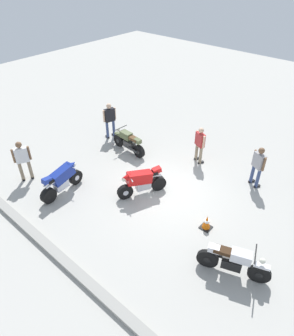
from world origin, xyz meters
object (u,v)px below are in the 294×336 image
at_px(person_in_red_shirt, 200,143).
at_px(traffic_cone, 207,222).
at_px(person_in_black_shirt, 110,118).
at_px(motorcycle_red_sportbike, 142,181).
at_px(motorcycle_olive_vintage, 129,142).
at_px(motorcycle_silver_cruiser, 233,261).
at_px(person_in_white_shirt, 22,158).
at_px(motorcycle_blue_sportbike, 62,180).
at_px(person_in_gray_shirt, 258,164).

relative_size(person_in_red_shirt, traffic_cone, 3.14).
bearing_deg(person_in_black_shirt, motorcycle_red_sportbike, 166.28).
height_order(motorcycle_olive_vintage, motorcycle_silver_cruiser, motorcycle_silver_cruiser).
bearing_deg(motorcycle_red_sportbike, person_in_white_shirt, -33.85).
bearing_deg(person_in_red_shirt, motorcycle_red_sportbike, -162.21).
relative_size(motorcycle_blue_sportbike, person_in_white_shirt, 1.11).
relative_size(motorcycle_olive_vintage, person_in_black_shirt, 1.10).
xyz_separation_m(motorcycle_silver_cruiser, person_in_black_shirt, (8.35, -3.13, 0.51)).
xyz_separation_m(motorcycle_blue_sportbike, motorcycle_silver_cruiser, (-6.63, -0.99, -0.07)).
distance_m(motorcycle_silver_cruiser, traffic_cone, 1.83).
bearing_deg(person_in_white_shirt, motorcycle_blue_sportbike, -138.78).
bearing_deg(person_in_black_shirt, person_in_gray_shirt, -156.08).
bearing_deg(person_in_white_shirt, traffic_cone, -133.96).
xyz_separation_m(motorcycle_red_sportbike, person_in_gray_shirt, (-2.98, -3.32, 0.40)).
distance_m(motorcycle_blue_sportbike, person_in_black_shirt, 4.48).
height_order(motorcycle_red_sportbike, traffic_cone, motorcycle_red_sportbike).
bearing_deg(traffic_cone, person_in_gray_shirt, -92.98).
distance_m(motorcycle_silver_cruiser, person_in_red_shirt, 5.72).
distance_m(motorcycle_blue_sportbike, person_in_white_shirt, 1.87).
bearing_deg(person_in_white_shirt, person_in_black_shirt, -64.41).
xyz_separation_m(motorcycle_red_sportbike, traffic_cone, (-2.81, -0.11, -0.33)).
relative_size(motorcycle_silver_cruiser, person_in_black_shirt, 1.12).
height_order(motorcycle_red_sportbike, person_in_red_shirt, person_in_red_shirt).
bearing_deg(person_in_red_shirt, person_in_gray_shirt, -63.49).
bearing_deg(person_in_black_shirt, person_in_red_shirt, -151.94).
bearing_deg(motorcycle_olive_vintage, person_in_gray_shirt, -161.09).
distance_m(person_in_black_shirt, traffic_cone, 7.21).
bearing_deg(motorcycle_blue_sportbike, motorcycle_olive_vintage, -3.81).
xyz_separation_m(motorcycle_silver_cruiser, person_in_gray_shirt, (1.33, -4.24, 0.47)).
relative_size(motorcycle_blue_sportbike, person_in_gray_shirt, 1.14).
height_order(motorcycle_silver_cruiser, person_in_white_shirt, person_in_white_shirt).
xyz_separation_m(motorcycle_red_sportbike, motorcycle_blue_sportbike, (2.33, 1.91, 0.00)).
bearing_deg(person_in_red_shirt, person_in_black_shirt, 128.02).
bearing_deg(person_in_white_shirt, motorcycle_silver_cruiser, -143.95).
relative_size(person_in_red_shirt, person_in_black_shirt, 0.93).
bearing_deg(person_in_black_shirt, motorcycle_blue_sportbike, 127.55).
distance_m(motorcycle_silver_cruiser, person_in_gray_shirt, 4.46).
height_order(motorcycle_red_sportbike, person_in_white_shirt, person_in_white_shirt).
distance_m(motorcycle_red_sportbike, person_in_gray_shirt, 4.48).
xyz_separation_m(person_in_black_shirt, person_in_gray_shirt, (-7.02, -1.11, -0.04)).
relative_size(person_in_gray_shirt, person_in_white_shirt, 0.98).
xyz_separation_m(motorcycle_red_sportbike, motorcycle_olive_vintage, (2.45, -1.84, -0.11)).
bearing_deg(motorcycle_silver_cruiser, motorcycle_red_sportbike, 147.67).
height_order(motorcycle_red_sportbike, person_in_black_shirt, person_in_black_shirt).
relative_size(motorcycle_red_sportbike, motorcycle_blue_sportbike, 0.94).
height_order(motorcycle_red_sportbike, motorcycle_silver_cruiser, motorcycle_red_sportbike).
bearing_deg(person_in_gray_shirt, person_in_red_shirt, 119.07).
distance_m(motorcycle_red_sportbike, traffic_cone, 2.83).
xyz_separation_m(motorcycle_red_sportbike, person_in_black_shirt, (4.04, -2.21, 0.44)).
bearing_deg(person_in_red_shirt, motorcycle_silver_cruiser, -111.99).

